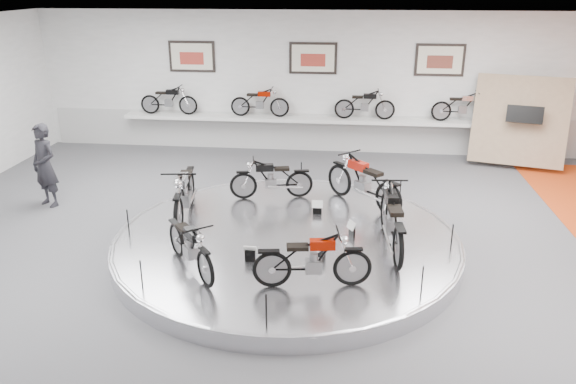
# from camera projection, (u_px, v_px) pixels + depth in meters

# --- Properties ---
(floor) EXTENTS (16.00, 16.00, 0.00)m
(floor) POSITION_uv_depth(u_px,v_px,m) (285.00, 257.00, 10.28)
(floor) COLOR #4D4D4F
(floor) RESTS_ON ground
(ceiling) EXTENTS (16.00, 16.00, 0.00)m
(ceiling) POSITION_uv_depth(u_px,v_px,m) (285.00, 31.00, 8.86)
(ceiling) COLOR white
(ceiling) RESTS_ON wall_back
(wall_back) EXTENTS (16.00, 0.00, 16.00)m
(wall_back) POSITION_uv_depth(u_px,v_px,m) (313.00, 83.00, 16.08)
(wall_back) COLOR white
(wall_back) RESTS_ON floor
(dado_band) EXTENTS (15.68, 0.04, 1.10)m
(dado_band) POSITION_uv_depth(u_px,v_px,m) (312.00, 132.00, 16.57)
(dado_band) COLOR #BCBCBA
(dado_band) RESTS_ON floor
(display_platform) EXTENTS (6.40, 6.40, 0.30)m
(display_platform) POSITION_uv_depth(u_px,v_px,m) (287.00, 243.00, 10.50)
(display_platform) COLOR silver
(display_platform) RESTS_ON floor
(platform_rim) EXTENTS (6.40, 6.40, 0.10)m
(platform_rim) POSITION_uv_depth(u_px,v_px,m) (287.00, 237.00, 10.46)
(platform_rim) COLOR #B2B2BA
(platform_rim) RESTS_ON display_platform
(shelf) EXTENTS (11.00, 0.55, 0.10)m
(shelf) POSITION_uv_depth(u_px,v_px,m) (312.00, 119.00, 16.15)
(shelf) COLOR silver
(shelf) RESTS_ON wall_back
(poster_left) EXTENTS (1.35, 0.06, 0.88)m
(poster_left) POSITION_uv_depth(u_px,v_px,m) (192.00, 57.00, 16.15)
(poster_left) COLOR silver
(poster_left) RESTS_ON wall_back
(poster_center) EXTENTS (1.35, 0.06, 0.88)m
(poster_center) POSITION_uv_depth(u_px,v_px,m) (313.00, 58.00, 15.79)
(poster_center) COLOR silver
(poster_center) RESTS_ON wall_back
(poster_right) EXTENTS (1.35, 0.06, 0.88)m
(poster_right) POSITION_uv_depth(u_px,v_px,m) (440.00, 60.00, 15.44)
(poster_right) COLOR silver
(poster_right) RESTS_ON wall_back
(display_panel) EXTENTS (2.56, 1.52, 2.30)m
(display_panel) POSITION_uv_depth(u_px,v_px,m) (520.00, 121.00, 14.93)
(display_panel) COLOR tan
(display_panel) RESTS_ON floor
(shelf_bike_a) EXTENTS (1.22, 0.43, 0.73)m
(shelf_bike_a) POSITION_uv_depth(u_px,v_px,m) (169.00, 102.00, 16.44)
(shelf_bike_a) COLOR black
(shelf_bike_a) RESTS_ON shelf
(shelf_bike_b) EXTENTS (1.22, 0.43, 0.73)m
(shelf_bike_b) POSITION_uv_depth(u_px,v_px,m) (260.00, 104.00, 16.16)
(shelf_bike_b) COLOR #830F00
(shelf_bike_b) RESTS_ON shelf
(shelf_bike_c) EXTENTS (1.22, 0.43, 0.73)m
(shelf_bike_c) POSITION_uv_depth(u_px,v_px,m) (365.00, 106.00, 15.85)
(shelf_bike_c) COLOR black
(shelf_bike_c) RESTS_ON shelf
(shelf_bike_d) EXTENTS (1.22, 0.43, 0.73)m
(shelf_bike_d) POSITION_uv_depth(u_px,v_px,m) (462.00, 109.00, 15.58)
(shelf_bike_d) COLOR silver
(shelf_bike_d) RESTS_ON shelf
(bike_a) EXTENTS (1.73, 1.76, 1.07)m
(bike_a) POSITION_uv_depth(u_px,v_px,m) (363.00, 181.00, 11.67)
(bike_a) COLOR #AB1A0E
(bike_a) RESTS_ON display_platform
(bike_b) EXTENTS (1.60, 0.82, 0.90)m
(bike_b) POSITION_uv_depth(u_px,v_px,m) (271.00, 178.00, 12.10)
(bike_b) COLOR black
(bike_b) RESTS_ON display_platform
(bike_c) EXTENTS (0.92, 1.99, 1.13)m
(bike_c) POSITION_uv_depth(u_px,v_px,m) (184.00, 193.00, 10.97)
(bike_c) COLOR silver
(bike_c) RESTS_ON display_platform
(bike_d) EXTENTS (1.36, 1.54, 0.90)m
(bike_d) POSITION_uv_depth(u_px,v_px,m) (190.00, 245.00, 9.05)
(bike_d) COLOR black
(bike_d) RESTS_ON display_platform
(bike_e) EXTENTS (1.62, 0.78, 0.92)m
(bike_e) POSITION_uv_depth(u_px,v_px,m) (312.00, 260.00, 8.56)
(bike_e) COLOR #830F00
(bike_e) RESTS_ON display_platform
(bike_f) EXTENTS (0.84, 1.97, 1.13)m
(bike_f) POSITION_uv_depth(u_px,v_px,m) (392.00, 219.00, 9.77)
(bike_f) COLOR black
(bike_f) RESTS_ON display_platform
(visitor) EXTENTS (0.81, 0.70, 1.87)m
(visitor) POSITION_uv_depth(u_px,v_px,m) (45.00, 165.00, 12.35)
(visitor) COLOR black
(visitor) RESTS_ON floor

